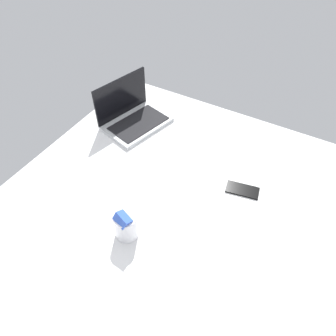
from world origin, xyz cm
name	(u,v)px	position (x,y,z in cm)	size (l,w,h in cm)	color
bed_mattress	(151,246)	(0.00, 0.00, 9.00)	(180.00, 140.00, 18.00)	white
laptop	(133,116)	(54.17, 44.50, 22.41)	(37.77, 30.65, 23.00)	#B7BABC
snack_cup	(126,225)	(-4.09, 7.93, 23.98)	(9.51, 9.00, 14.30)	silver
cell_phone	(242,190)	(38.55, -23.07, 18.40)	(6.80, 14.00, 0.80)	black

